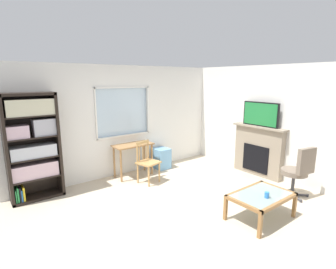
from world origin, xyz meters
name	(u,v)px	position (x,y,z in m)	size (l,w,h in m)	color
ground	(192,214)	(0.00, 0.00, -0.01)	(6.07, 5.93, 0.02)	beige
wall_back_with_window	(121,122)	(0.00, 2.46, 1.23)	(5.07, 0.15, 2.51)	white
wall_right	(282,124)	(2.60, 0.00, 1.25)	(0.12, 5.13, 2.51)	white
bookshelf	(32,143)	(-1.92, 2.22, 1.07)	(0.90, 0.38, 1.97)	black
desk_under_window	(133,150)	(0.10, 2.12, 0.62)	(0.90, 0.43, 0.75)	#A37547
wooden_chair	(147,162)	(0.14, 1.60, 0.46)	(0.51, 0.49, 0.90)	tan
plastic_drawer_unit	(161,158)	(0.92, 2.17, 0.25)	(0.35, 0.40, 0.51)	#72ADDB
fireplace	(258,150)	(2.44, 0.43, 0.58)	(0.26, 1.28, 1.16)	gray
tv	(261,114)	(2.42, 0.43, 1.43)	(0.06, 0.87, 0.54)	black
office_chair	(299,170)	(1.97, -0.75, 0.55)	(0.58, 0.60, 1.00)	#7A6B5B
coffee_table	(261,197)	(0.76, -0.77, 0.36)	(1.00, 0.67, 0.42)	#8C9E99
sippy_cup	(267,195)	(0.71, -0.89, 0.46)	(0.07, 0.07, 0.09)	#337FD6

